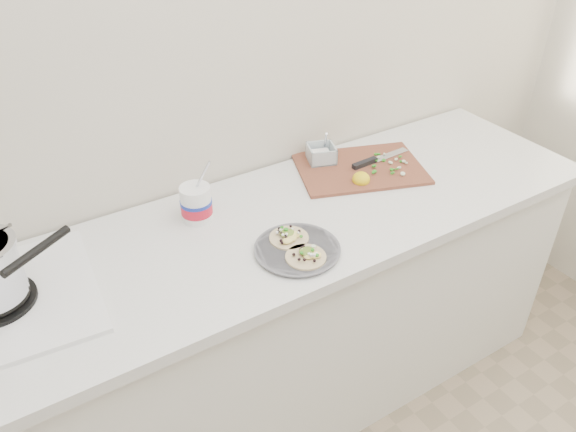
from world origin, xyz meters
TOP-DOWN VIEW (x-y plane):
  - counter at (0.00, 1.43)m, footprint 2.44×0.66m
  - taco_plate at (0.03, 1.25)m, footprint 0.26×0.26m
  - tub at (-0.15, 1.56)m, footprint 0.10×0.10m
  - cutboard at (0.49, 1.55)m, footprint 0.53×0.45m

SIDE VIEW (x-z plane):
  - counter at x=0.00m, z-range 0.00..0.90m
  - taco_plate at x=0.03m, z-range 0.90..0.94m
  - cutboard at x=0.49m, z-range 0.88..0.95m
  - tub at x=-0.15m, z-range 0.86..1.08m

